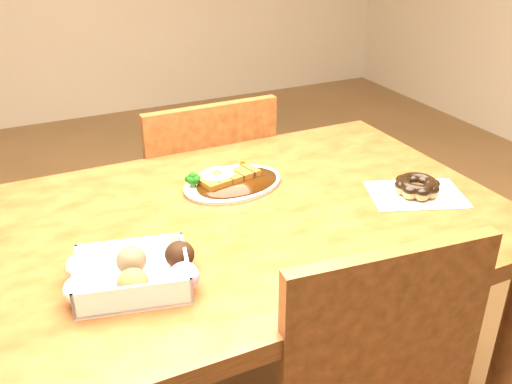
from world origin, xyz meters
name	(u,v)px	position (x,y,z in m)	size (l,w,h in m)	color
table	(241,252)	(0.00, 0.00, 0.65)	(1.20, 0.80, 0.75)	#4A270E
chair_far	(201,209)	(0.09, 0.53, 0.48)	(0.42, 0.42, 0.87)	#4A270E
katsu_curry_plate	(231,181)	(0.04, 0.15, 0.76)	(0.27, 0.21, 0.05)	white
donut_box	(132,273)	(-0.28, -0.15, 0.78)	(0.25, 0.20, 0.06)	white
pon_de_ring	(417,187)	(0.42, -0.09, 0.77)	(0.26, 0.22, 0.04)	silver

